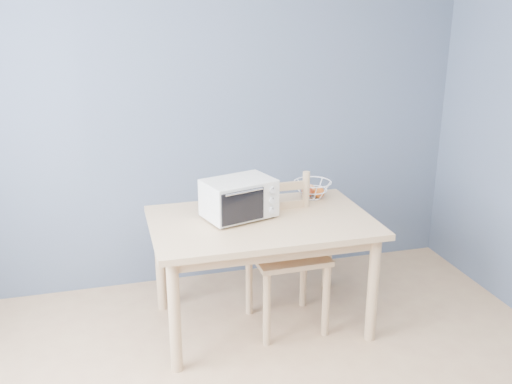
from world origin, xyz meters
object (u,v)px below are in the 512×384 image
object	(u,v)px
toaster_oven	(237,198)
fruit_basket	(312,189)
dining_table	(262,234)
dining_chair	(284,254)

from	to	relation	value
toaster_oven	fruit_basket	size ratio (longest dim) A/B	1.65
dining_table	dining_chair	distance (m)	0.22
dining_table	fruit_basket	distance (m)	0.57
toaster_oven	fruit_basket	distance (m)	0.66
dining_table	toaster_oven	size ratio (longest dim) A/B	2.82
dining_table	dining_chair	bearing A→B (deg)	-2.28
dining_table	toaster_oven	bearing A→B (deg)	158.16
dining_table	fruit_basket	world-z (taller)	fruit_basket
toaster_oven	dining_chair	distance (m)	0.50
toaster_oven	dining_chair	size ratio (longest dim) A/B	0.50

